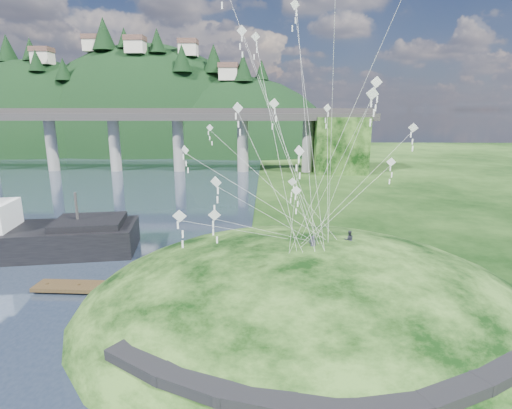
{
  "coord_description": "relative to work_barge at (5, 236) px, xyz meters",
  "views": [
    {
      "loc": [
        4.92,
        -25.96,
        14.6
      ],
      "look_at": [
        4.0,
        6.0,
        7.0
      ],
      "focal_mm": 28.0,
      "sensor_mm": 36.0,
      "label": 1
    }
  ],
  "objects": [
    {
      "name": "wooden_dock",
      "position": [
        13.83,
        -7.92,
        -1.77
      ],
      "size": [
        12.64,
        2.3,
        0.9
      ],
      "color": "#322514",
      "rests_on": "ground"
    },
    {
      "name": "kite_swarm",
      "position": [
        28.4,
        -7.8,
        13.13
      ],
      "size": [
        19.87,
        18.13,
        21.35
      ],
      "color": "silver",
      "rests_on": "ground"
    },
    {
      "name": "far_ridge",
      "position": [
        -21.86,
        110.24,
        -9.61
      ],
      "size": [
        153.0,
        70.0,
        94.5
      ],
      "color": "black",
      "rests_on": "ground"
    },
    {
      "name": "grass_hill",
      "position": [
        29.72,
        -9.93,
        -3.67
      ],
      "size": [
        36.0,
        32.0,
        13.0
      ],
      "color": "black",
      "rests_on": "ground"
    },
    {
      "name": "footpath",
      "position": [
        29.18,
        -21.67,
        -0.09
      ],
      "size": [
        22.29,
        5.84,
        0.83
      ],
      "color": "black",
      "rests_on": "ground"
    },
    {
      "name": "bridge",
      "position": [
        -4.74,
        58.14,
        7.53
      ],
      "size": [
        160.0,
        11.0,
        15.0
      ],
      "color": "#2D2B2B",
      "rests_on": "ground"
    },
    {
      "name": "ground",
      "position": [
        21.72,
        -11.93,
        -2.17
      ],
      "size": [
        320.0,
        320.0,
        0.0
      ],
      "primitive_type": "plane",
      "color": "black",
      "rests_on": "ground"
    },
    {
      "name": "kite_flyers",
      "position": [
        31.89,
        -9.14,
        3.5
      ],
      "size": [
        3.67,
        2.32,
        1.69
      ],
      "color": "#282936",
      "rests_on": "ground"
    },
    {
      "name": "work_barge",
      "position": [
        0.0,
        0.0,
        0.0
      ],
      "size": [
        25.55,
        11.02,
        8.66
      ],
      "color": "black",
      "rests_on": "ground"
    }
  ]
}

